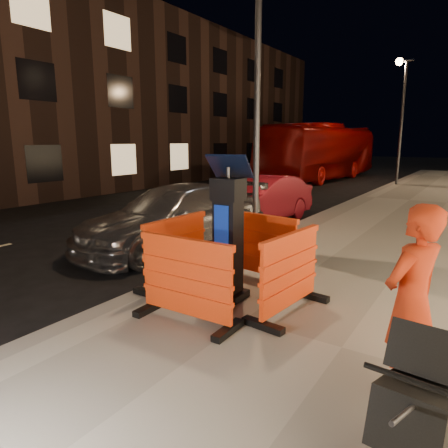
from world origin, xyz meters
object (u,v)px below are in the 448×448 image
Objects in this scene: barrier_front at (186,281)px; barrier_kerbside at (176,251)px; car_red at (258,223)px; bus_doubledecker at (320,180)px; barrier_bldgside at (290,273)px; man at (411,302)px; barrier_back at (260,247)px; car_silver at (175,247)px; stroller at (416,406)px; parking_kiosk at (228,232)px.

barrier_front and barrier_kerbside have the same top height.
car_red is 14.09m from bus_doubledecker.
barrier_kerbside is 1.90m from barrier_bldgside.
man is at bearing -116.71° from barrier_bldgside.
barrier_back is at bearing -56.99° from car_red.
car_silver is 6.81m from stroller.
car_silver is at bearing 164.33° from barrier_back.
man is 1.77× the size of stroller.
bus_doubledecker is (-6.59, 19.26, -0.69)m from barrier_bldgside.
barrier_back reaches higher than stroller.
car_red is at bearing -74.86° from bus_doubledecker.
barrier_kerbside is 19.84m from bus_doubledecker.
car_red is 0.35× the size of bus_doubledecker.
barrier_back is at bearing -13.56° from car_silver.
man reaches higher than barrier_back.
bus_doubledecker is at bearing 114.03° from barrier_back.
barrier_front is 0.12× the size of bus_doubledecker.
stroller is at bearing -39.50° from barrier_back.
parking_kiosk is 1.04m from barrier_back.
parking_kiosk is 0.16× the size of bus_doubledecker.
barrier_bldgside is 20.37m from bus_doubledecker.
barrier_bldgside is 0.80× the size of man.
car_silver is 2.78× the size of man.
barrier_kerbside reaches higher than stroller.
barrier_back is 1.00× the size of barrier_kerbside.
man reaches higher than stroller.
car_silver is (-1.82, 2.10, -0.69)m from barrier_kerbside.
barrier_bldgside reaches higher than car_red.
parking_kiosk is 0.46× the size of car_red.
car_red is 8.31m from man.
stroller is (2.71, -0.95, -0.05)m from barrier_front.
bus_doubledecker reaches higher than stroller.
bus_doubledecker is at bearing -132.51° from man.
bus_doubledecker is (-2.88, 17.16, 0.00)m from car_silver.
bus_doubledecker is 21.87m from man.
parking_kiosk is at bearing -61.32° from car_red.
barrier_back is (0.00, 1.90, 0.00)m from barrier_front.
barrier_kerbside is at bearing 158.14° from stroller.
man reaches higher than bus_doubledecker.
car_silver is (-3.72, 2.10, -0.69)m from barrier_bldgside.
car_silver is at bearing 42.75° from barrier_kerbside.
barrier_kerbside is (-0.95, -0.95, 0.00)m from barrier_back.
barrier_front is at bearing 166.25° from stroller.
stroller is at bearing -115.52° from barrier_kerbside.
man is (1.56, -1.00, 0.32)m from barrier_bldgside.
parking_kiosk is 1.40× the size of barrier_back.
parking_kiosk is 1.40× the size of barrier_bldgside.
parking_kiosk is at bearing 88.90° from barrier_front.
barrier_bldgside is (0.95, 0.95, 0.00)m from barrier_front.
barrier_back is 0.12× the size of bus_doubledecker.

